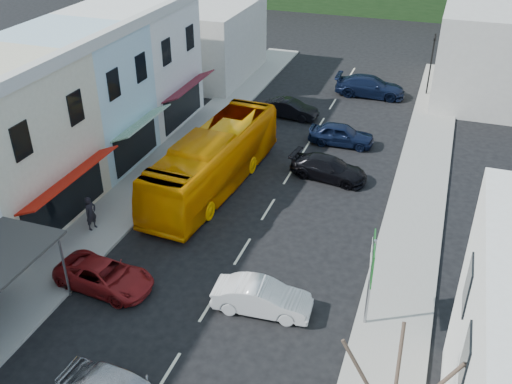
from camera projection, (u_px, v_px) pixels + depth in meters
name	position (u px, v px, depth m)	size (l,w,h in m)	color
ground	(210.00, 305.00, 24.12)	(120.00, 120.00, 0.00)	black
sidewalk_left	(160.00, 170.00, 34.33)	(3.00, 52.00, 0.15)	gray
sidewalk_right	(415.00, 214.00, 30.11)	(3.00, 52.00, 0.15)	gray
shopfront_row	(23.00, 132.00, 29.67)	(8.25, 30.00, 8.00)	silver
distant_block_left	(203.00, 41.00, 47.95)	(8.00, 10.00, 6.00)	#B7B2A8
distant_block_right	(494.00, 51.00, 43.66)	(8.00, 12.00, 7.00)	#B7B2A8
bus	(214.00, 162.00, 31.98)	(2.50, 11.60, 3.10)	#F99501
car_white	(262.00, 297.00, 23.48)	(1.80, 4.40, 1.40)	silver
car_red	(104.00, 274.00, 24.77)	(1.90, 4.60, 1.40)	maroon
car_black_near	(329.00, 168.00, 33.25)	(1.84, 4.50, 1.40)	black
car_navy_mid	(341.00, 135.00, 37.19)	(1.80, 4.40, 1.40)	black
car_black_far	(290.00, 108.00, 41.07)	(1.80, 4.40, 1.40)	black
car_navy_far	(370.00, 87.00, 44.80)	(1.84, 4.50, 1.40)	black
pedestrian_left	(91.00, 214.00, 28.38)	(0.60, 0.40, 1.70)	black
direction_sign	(370.00, 284.00, 22.03)	(0.46, 1.89, 4.19)	#12531B
traffic_signal	(431.00, 65.00, 44.02)	(0.67, 1.06, 4.90)	black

